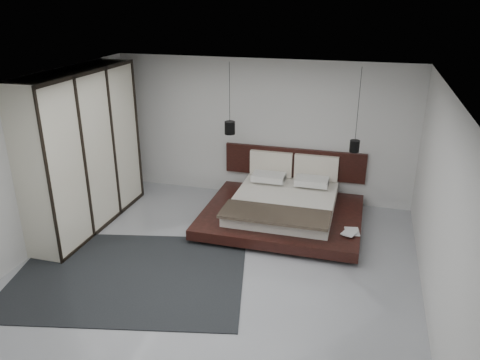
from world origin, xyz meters
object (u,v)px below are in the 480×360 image
(pendant_left, at_px, (230,128))
(wardrobe, at_px, (83,151))
(bed, at_px, (284,207))
(lattice_screen, at_px, (116,131))
(pendant_right, at_px, (355,146))
(rug, at_px, (129,275))

(pendant_left, xyz_separation_m, wardrobe, (-2.23, -1.46, -0.19))
(bed, bearing_deg, lattice_screen, 171.49)
(lattice_screen, relative_size, bed, 0.92)
(pendant_right, height_order, wardrobe, pendant_right)
(pendant_left, bearing_deg, bed, -21.14)
(pendant_right, bearing_deg, bed, -158.86)
(lattice_screen, bearing_deg, rug, -59.38)
(pendant_right, height_order, rug, pendant_right)
(lattice_screen, xyz_separation_m, rug, (1.75, -2.96, -1.29))
(lattice_screen, distance_m, wardrobe, 1.58)
(wardrobe, xyz_separation_m, rug, (1.50, -1.40, -1.38))
(bed, bearing_deg, pendant_right, 21.14)
(lattice_screen, relative_size, pendant_right, 1.74)
(pendant_right, bearing_deg, lattice_screen, 178.84)
(rug, bearing_deg, wardrobe, 136.93)
(pendant_right, relative_size, wardrobe, 0.53)
(lattice_screen, bearing_deg, bed, -8.51)
(lattice_screen, relative_size, rug, 0.76)
(bed, relative_size, rug, 0.82)
(pendant_left, bearing_deg, wardrobe, -146.79)
(bed, relative_size, wardrobe, 0.99)
(lattice_screen, height_order, pendant_left, pendant_left)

